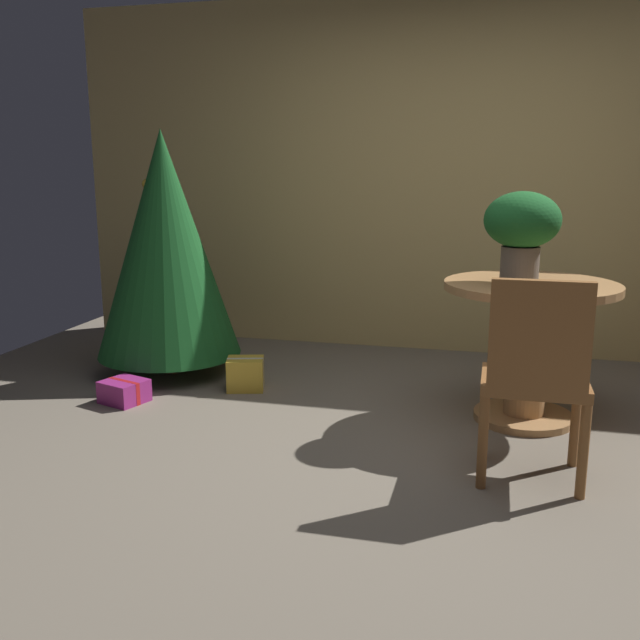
% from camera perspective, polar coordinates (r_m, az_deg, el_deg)
% --- Properties ---
extents(ground_plane, '(6.60, 6.60, 0.00)m').
position_cam_1_polar(ground_plane, '(3.48, 8.64, -11.32)').
color(ground_plane, '#756B5B').
extents(back_wall_panel, '(6.00, 0.10, 2.60)m').
position_cam_1_polar(back_wall_panel, '(5.38, 11.45, 11.19)').
color(back_wall_panel, tan).
rests_on(back_wall_panel, ground_plane).
extents(round_dining_table, '(0.93, 0.93, 0.78)m').
position_cam_1_polar(round_dining_table, '(4.00, 16.48, -1.03)').
color(round_dining_table, '#B27F4C').
rests_on(round_dining_table, ground_plane).
extents(flower_vase, '(0.40, 0.40, 0.48)m').
position_cam_1_polar(flower_vase, '(3.88, 15.99, 7.30)').
color(flower_vase, '#665B51').
rests_on(flower_vase, round_dining_table).
extents(wooden_chair_near, '(0.46, 0.39, 0.93)m').
position_cam_1_polar(wooden_chair_near, '(3.19, 17.04, -3.92)').
color(wooden_chair_near, brown).
rests_on(wooden_chair_near, ground_plane).
extents(holiday_tree, '(0.96, 0.96, 1.62)m').
position_cam_1_polar(holiday_tree, '(4.79, -12.38, 5.97)').
color(holiday_tree, brown).
rests_on(holiday_tree, ground_plane).
extents(gift_box_purple, '(0.29, 0.29, 0.14)m').
position_cam_1_polar(gift_box_purple, '(4.40, -15.52, -5.57)').
color(gift_box_purple, '#9E287A').
rests_on(gift_box_purple, ground_plane).
extents(gift_box_gold, '(0.27, 0.24, 0.20)m').
position_cam_1_polar(gift_box_gold, '(4.50, -6.03, -4.35)').
color(gift_box_gold, gold).
rests_on(gift_box_gold, ground_plane).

